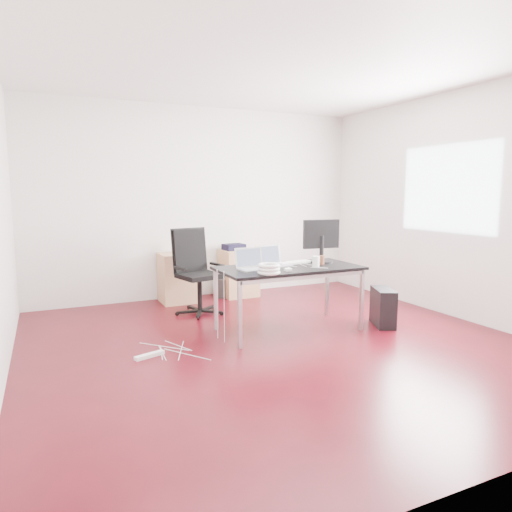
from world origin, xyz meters
name	(u,v)px	position (x,y,z in m)	size (l,w,h in m)	color
room_shell	(282,208)	(0.04, 0.00, 1.40)	(5.00, 5.00, 5.00)	#3C060E
desk	(289,271)	(0.33, 0.38, 0.68)	(1.60, 0.80, 0.73)	black
office_chair	(196,267)	(-0.40, 1.55, 0.61)	(0.57, 0.59, 1.08)	black
filing_cabinet_left	(178,278)	(-0.45, 2.23, 0.35)	(0.50, 0.50, 0.70)	#AE7F57
filing_cabinet_right	(238,273)	(0.48, 2.23, 0.35)	(0.50, 0.50, 0.70)	#AE7F57
pc_tower	(383,307)	(1.42, 0.06, 0.22)	(0.20, 0.45, 0.44)	black
wastebasket	(222,288)	(0.22, 2.25, 0.14)	(0.24, 0.24, 0.28)	black
power_strip	(150,355)	(-1.30, 0.17, 0.02)	(0.30, 0.06, 0.04)	white
laptop_left	(252,264)	(-0.12, 0.38, 0.79)	(0.35, 0.28, 0.23)	silver
laptop_right	(273,261)	(0.19, 0.49, 0.79)	(0.37, 0.31, 0.23)	silver
monitor	(321,239)	(0.83, 0.51, 1.01)	(0.45, 0.26, 0.51)	black
keyboard	(294,262)	(0.51, 0.57, 0.74)	(0.44, 0.14, 0.02)	white
cup_white	(316,261)	(0.61, 0.26, 0.79)	(0.08, 0.08, 0.12)	white
cup_brown	(321,260)	(0.76, 0.38, 0.78)	(0.08, 0.08, 0.10)	brown
cable_coil	(269,269)	(-0.08, 0.07, 0.78)	(0.24, 0.24, 0.11)	white
power_adapter	(288,270)	(0.19, 0.15, 0.74)	(0.07, 0.07, 0.03)	white
speaker	(182,247)	(-0.37, 2.25, 0.79)	(0.09, 0.08, 0.18)	#9E9E9E
navy_garment	(234,247)	(0.42, 2.26, 0.74)	(0.30, 0.24, 0.09)	black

